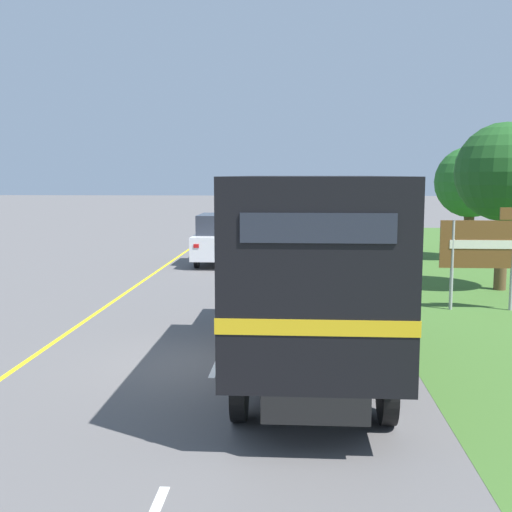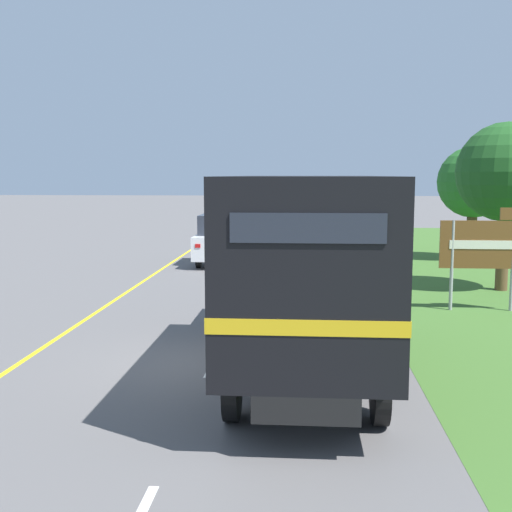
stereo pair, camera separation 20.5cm
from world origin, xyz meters
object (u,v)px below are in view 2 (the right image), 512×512
(roadside_tree_near, at_px, (506,173))
(highway_sign, at_px, (485,246))
(delineator_post, at_px, (404,305))
(lead_car_white, at_px, (221,239))
(horse_trailer_truck, at_px, (306,264))
(roadside_tree_mid, at_px, (474,183))

(roadside_tree_near, bearing_deg, highway_sign, -114.36)
(highway_sign, relative_size, delineator_post, 2.87)
(lead_car_white, relative_size, roadside_tree_near, 0.80)
(roadside_tree_near, bearing_deg, horse_trailer_truck, -124.87)
(lead_car_white, height_order, highway_sign, highway_sign)
(horse_trailer_truck, xyz_separation_m, lead_car_white, (-3.36, 14.11, -0.98))
(roadside_tree_mid, bearing_deg, roadside_tree_near, -97.15)
(horse_trailer_truck, distance_m, highway_sign, 7.35)
(lead_car_white, distance_m, roadside_tree_mid, 10.84)
(highway_sign, bearing_deg, horse_trailer_truck, -129.76)
(horse_trailer_truck, relative_size, delineator_post, 8.78)
(roadside_tree_mid, relative_size, delineator_post, 5.03)
(lead_car_white, xyz_separation_m, highway_sign, (8.05, -8.46, 0.70))
(horse_trailer_truck, height_order, roadside_tree_mid, roadside_tree_mid)
(delineator_post, bearing_deg, roadside_tree_mid, 69.44)
(roadside_tree_near, xyz_separation_m, roadside_tree_mid, (0.93, 7.41, -0.38))
(highway_sign, height_order, delineator_post, highway_sign)
(lead_car_white, relative_size, roadside_tree_mid, 0.87)
(lead_car_white, xyz_separation_m, roadside_tree_near, (9.47, -5.34, 2.63))
(lead_car_white, height_order, delineator_post, lead_car_white)
(highway_sign, bearing_deg, delineator_post, -139.76)
(highway_sign, relative_size, roadside_tree_mid, 0.57)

